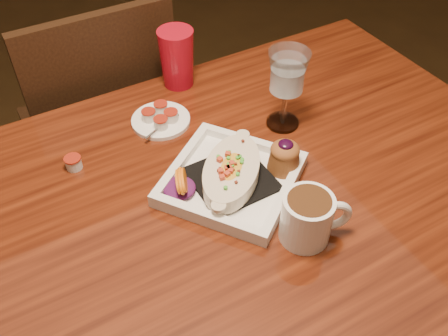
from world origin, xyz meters
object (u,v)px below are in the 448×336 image
red_tumbler (177,58)px  plate (237,173)px  saucer (161,119)px  table (197,241)px  chair_far (104,126)px  coffee_mug (309,217)px  goblet (287,76)px

red_tumbler → plate: bearing=-97.9°
saucer → table: bearing=-101.0°
table → saucer: (0.05, 0.28, 0.11)m
plate → chair_far: bearing=64.1°
plate → red_tumbler: bearing=46.1°
table → plate: bearing=12.9°
table → coffee_mug: bearing=-46.1°
table → coffee_mug: coffee_mug is taller
table → red_tumbler: 0.46m
red_tumbler → goblet: bearing=-62.8°
goblet → plate: bearing=-149.8°
chair_far → coffee_mug: chair_far is taller
goblet → red_tumbler: (-0.14, 0.27, -0.06)m
saucer → chair_far: bearing=98.7°
table → saucer: size_ratio=11.03×
plate → red_tumbler: red_tumbler is taller
coffee_mug → red_tumbler: bearing=110.4°
chair_far → plate: size_ratio=2.72×
chair_far → goblet: 0.69m
plate → goblet: 0.24m
goblet → chair_far: bearing=120.9°
table → plate: (0.11, 0.02, 0.12)m
chair_far → red_tumbler: bearing=124.9°
goblet → table: bearing=-155.6°
chair_far → plate: 0.67m
table → goblet: goblet is taller
chair_far → red_tumbler: size_ratio=6.34×
saucer → red_tumbler: bearing=49.2°
coffee_mug → saucer: bearing=124.0°
saucer → red_tumbler: size_ratio=0.93×
table → red_tumbler: bearing=68.2°
coffee_mug → red_tumbler: size_ratio=0.87×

